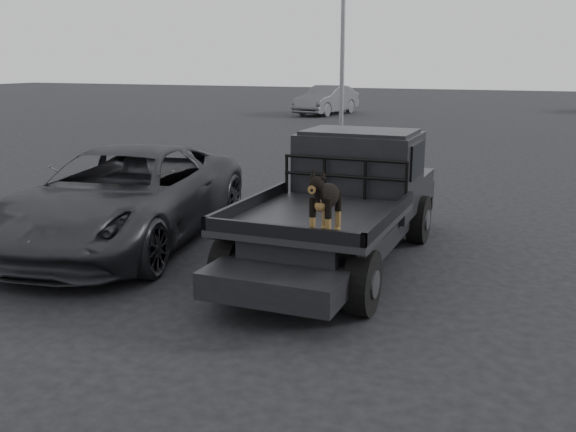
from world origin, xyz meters
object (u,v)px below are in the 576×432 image
at_px(dog, 326,202).
at_px(parked_suv, 124,197).
at_px(flatbed_ute, 339,232).
at_px(distant_car_a, 327,100).

distance_m(dog, parked_suv, 4.16).
xyz_separation_m(flatbed_ute, dog, (0.40, -1.76, 0.83)).
height_order(flatbed_ute, distant_car_a, distant_car_a).
xyz_separation_m(dog, parked_suv, (-3.84, 1.51, -0.55)).
bearing_deg(dog, distant_car_a, 108.89).
distance_m(flatbed_ute, parked_suv, 3.46).
relative_size(flatbed_ute, distant_car_a, 1.17).
height_order(parked_suv, distant_car_a, distant_car_a).
xyz_separation_m(flatbed_ute, distant_car_a, (-8.54, 24.35, 0.30)).
height_order(dog, parked_suv, dog).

